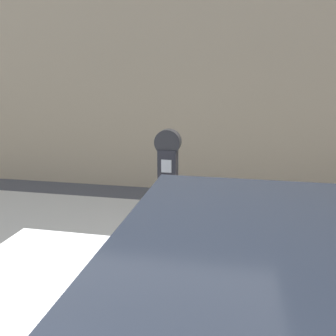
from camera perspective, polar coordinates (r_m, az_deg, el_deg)
The scene contains 3 objects.
sidewalk at distance 4.17m, azimuth -1.58°, elevation -13.35°, with size 24.00×2.80×0.13m.
building_facade at distance 6.41m, azimuth 3.95°, elevation 25.91°, with size 24.00×0.30×6.59m.
parking_meter at distance 2.87m, azimuth -0.00°, elevation -2.45°, with size 0.22×0.14×1.51m.
Camera 1 is at (0.83, -1.40, 1.99)m, focal length 35.00 mm.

